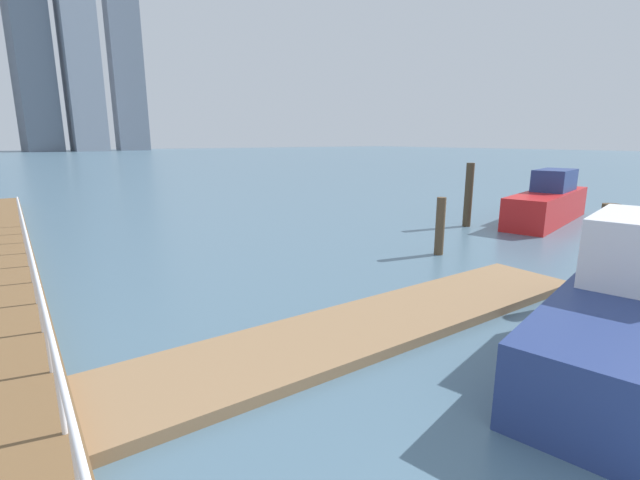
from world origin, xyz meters
The scene contains 10 objects.
ground_plane centered at (0.00, 20.00, 0.00)m, with size 300.00×300.00×0.00m, color slate.
floating_dock centered at (1.90, 7.00, 0.09)m, with size 10.79×2.00×0.18m, color #93704C.
boardwalk_railing centered at (-3.15, 8.56, 1.23)m, with size 0.06×23.45×1.08m.
dock_piling_0 centered at (6.93, 5.28, 1.08)m, with size 0.34×0.34×2.15m, color #473826.
dock_piling_1 centered at (11.78, 12.41, 1.28)m, with size 0.32×0.32×2.55m, color #473826.
dock_piling_2 centered at (7.28, 10.02, 0.88)m, with size 0.28×0.28×1.76m, color brown.
moored_boat_1 centered at (4.48, 3.85, 0.83)m, with size 6.25×3.19×2.26m.
moored_boat_2 centered at (15.44, 11.07, 0.83)m, with size 6.97×3.21×2.20m.
skyline_tower_4 centered at (17.58, 149.98, 29.28)m, with size 8.85×11.39×58.56m, color gray.
skyline_tower_5 centered at (30.60, 154.07, 36.44)m, with size 8.82×9.18×72.89m, color slate.
Camera 1 is at (-3.30, 1.24, 3.47)m, focal length 24.93 mm.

